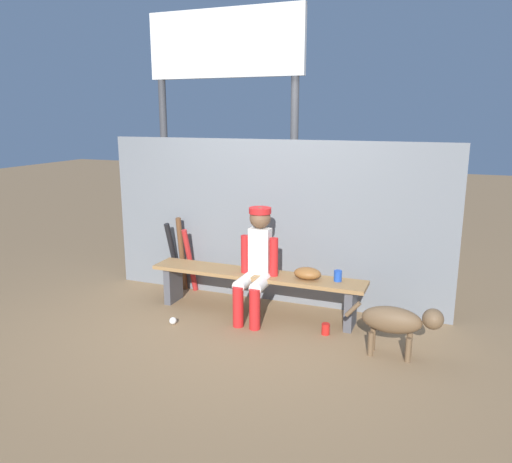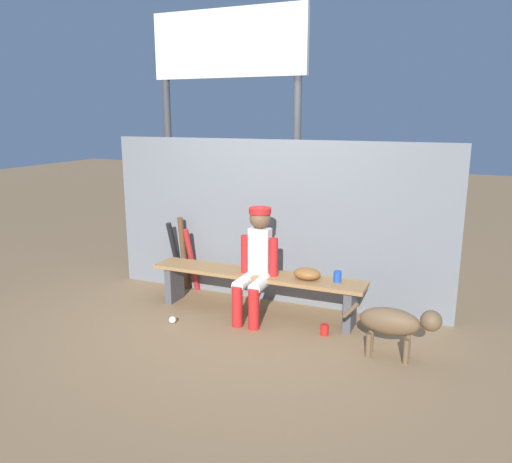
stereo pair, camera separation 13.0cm
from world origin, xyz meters
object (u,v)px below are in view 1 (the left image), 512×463
object	(u,v)px
bat_aluminum_red	(190,261)
bat_aluminum_black	(174,256)
cup_on_bench	(338,276)
dog	(398,321)
baseball_glove	(307,273)
cup_on_ground	(326,329)
bat_wood_dark	(182,254)
player_seated	(256,260)
baseball	(173,321)
scoreboard	(229,76)
dugout_bench	(256,282)

from	to	relation	value
bat_aluminum_red	bat_aluminum_black	bearing A→B (deg)	173.83
cup_on_bench	dog	world-z (taller)	cup_on_bench
baseball_glove	bat_aluminum_black	distance (m)	1.82
cup_on_bench	cup_on_ground	bearing A→B (deg)	-97.58
bat_wood_dark	bat_aluminum_black	world-z (taller)	bat_wood_dark
player_seated	cup_on_ground	bearing A→B (deg)	-9.81
baseball	dog	bearing A→B (deg)	2.70
baseball_glove	cup_on_ground	xyz separation A→B (m)	(0.26, -0.25, -0.46)
bat_aluminum_red	scoreboard	bearing A→B (deg)	85.26
bat_aluminum_black	cup_on_ground	bearing A→B (deg)	-16.53
bat_aluminum_red	dog	size ratio (longest dim) A/B	0.95
player_seated	cup_on_ground	xyz separation A→B (m)	(0.78, -0.13, -0.58)
player_seated	bat_aluminum_black	xyz separation A→B (m)	(-1.26, 0.47, -0.21)
dugout_bench	dog	size ratio (longest dim) A/B	2.77
cup_on_bench	bat_wood_dark	bearing A→B (deg)	171.01
bat_aluminum_black	baseball	bearing A→B (deg)	-60.60
baseball_glove	bat_aluminum_black	bearing A→B (deg)	168.58
bat_wood_dark	dog	world-z (taller)	bat_wood_dark
bat_aluminum_black	scoreboard	size ratio (longest dim) A/B	0.24
player_seated	dog	distance (m)	1.55
bat_wood_dark	cup_on_bench	size ratio (longest dim) A/B	8.30
bat_aluminum_black	baseball	xyz separation A→B (m)	(0.53, -0.94, -0.39)
baseball_glove	cup_on_bench	distance (m)	0.31
player_seated	scoreboard	bearing A→B (deg)	122.78
dugout_bench	dog	bearing A→B (deg)	-17.35
bat_wood_dark	player_seated	bearing A→B (deg)	-22.33
scoreboard	dugout_bench	bearing A→B (deg)	-56.42
baseball	cup_on_bench	xyz separation A→B (m)	(1.55, 0.63, 0.48)
dugout_bench	cup_on_ground	world-z (taller)	dugout_bench
cup_on_ground	bat_aluminum_black	bearing A→B (deg)	163.47
player_seated	cup_on_ground	distance (m)	0.98
player_seated	scoreboard	size ratio (longest dim) A/B	0.32
baseball_glove	bat_aluminum_red	world-z (taller)	bat_aluminum_red
baseball	scoreboard	world-z (taller)	scoreboard
dog	baseball	bearing A→B (deg)	-177.30
bat_aluminum_black	baseball_glove	bearing A→B (deg)	-11.42
dugout_bench	bat_aluminum_black	xyz separation A→B (m)	(-1.21, 0.36, 0.07)
bat_wood_dark	baseball	bearing A→B (deg)	-66.21
baseball_glove	cup_on_bench	bearing A→B (deg)	9.01
bat_aluminum_black	bat_wood_dark	bearing A→B (deg)	-0.11
dugout_bench	bat_aluminum_red	distance (m)	1.03
bat_aluminum_red	bat_wood_dark	size ratio (longest dim) A/B	0.88
baseball	scoreboard	xyz separation A→B (m)	(-0.21, 1.92, 2.53)
bat_aluminum_red	player_seated	bearing A→B (deg)	-23.52
baseball	cup_on_ground	xyz separation A→B (m)	(1.51, 0.33, 0.02)
dugout_bench	player_seated	bearing A→B (deg)	-67.95
dugout_bench	scoreboard	xyz separation A→B (m)	(-0.89, 1.34, 2.22)
dugout_bench	baseball	size ratio (longest dim) A/B	31.51
dugout_bench	baseball	world-z (taller)	dugout_bench
baseball_glove	scoreboard	world-z (taller)	scoreboard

